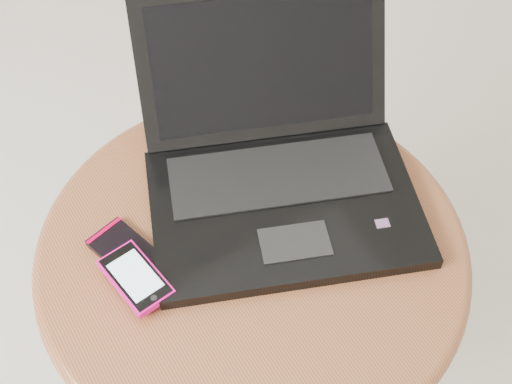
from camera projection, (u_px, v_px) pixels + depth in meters
table at (253, 283)px, 1.07m from camera, size 0.61×0.61×0.48m
laptop at (278, 165)px, 1.02m from camera, size 0.48×0.48×0.23m
phone_black at (128, 253)px, 0.97m from camera, size 0.09×0.12×0.01m
phone_pink at (136, 278)px, 0.93m from camera, size 0.07×0.11×0.01m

